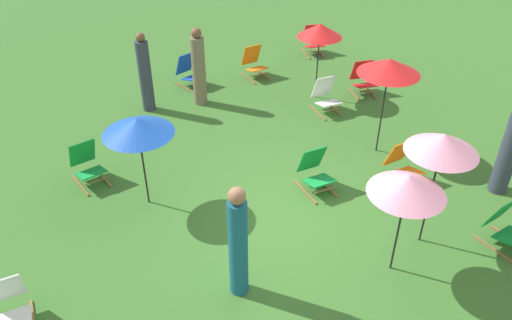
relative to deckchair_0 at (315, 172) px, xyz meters
name	(u,v)px	position (x,y,z in m)	size (l,w,h in m)	color
ground_plane	(290,219)	(-0.85, -0.52, -0.37)	(40.00, 40.00, 0.00)	#386B28
deckchair_0	(315,172)	(0.00, 0.00, 0.00)	(0.51, 0.78, 0.83)	olive
deckchair_1	(87,165)	(-3.54, 2.23, 0.00)	(0.58, 0.82, 0.83)	olive
deckchair_2	(254,63)	(1.38, 4.76, 0.00)	(0.50, 0.77, 0.83)	olive
deckchair_3	(363,79)	(3.23, 2.63, 0.00)	(0.66, 0.86, 0.83)	olive
deckchair_4	(9,306)	(-5.23, -0.55, 0.00)	(0.52, 0.79, 0.83)	olive
deckchair_5	(313,41)	(3.60, 5.31, 0.00)	(0.67, 0.86, 0.83)	olive
deckchair_7	(402,165)	(1.52, -0.60, 0.00)	(0.48, 0.76, 0.83)	olive
deckchair_8	(326,96)	(1.90, 2.33, 0.00)	(0.56, 0.81, 0.83)	olive
deckchair_9	(506,226)	(1.77, -2.67, 0.00)	(0.53, 0.79, 0.83)	olive
deckchair_10	(189,72)	(-0.29, 5.09, 0.00)	(0.66, 0.86, 0.83)	olive
umbrella_0	(408,185)	(-0.12, -2.21, 1.21)	(1.08, 1.08, 1.73)	black
umbrella_1	(389,67)	(1.83, 0.43, 1.48)	(1.18, 1.18, 2.00)	black
umbrella_2	(320,30)	(2.11, 3.01, 1.30)	(1.03, 1.03, 1.83)	black
umbrella_3	(138,126)	(-2.79, 1.09, 1.19)	(1.18, 1.18, 1.70)	black
umbrella_4	(443,143)	(0.70, -1.97, 1.47)	(1.06, 1.06, 2.00)	black
person_0	(238,244)	(-2.32, -1.47, 0.53)	(0.37, 0.37, 1.84)	#195972
person_1	(199,69)	(-0.44, 4.10, 0.50)	(0.40, 0.40, 1.83)	#72664C
person_2	(509,152)	(2.89, -1.68, 0.47)	(0.44, 0.44, 1.77)	#333847
person_3	(145,74)	(-1.62, 4.38, 0.51)	(0.40, 0.40, 1.85)	#333847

